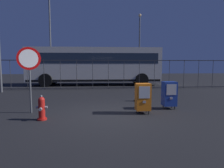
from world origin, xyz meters
name	(u,v)px	position (x,y,z in m)	size (l,w,h in m)	color
ground_plane	(106,115)	(0.00, 0.00, 0.00)	(60.00, 60.00, 0.00)	black
fire_hydrant	(42,108)	(-1.94, -0.41, 0.35)	(0.33, 0.32, 0.75)	red
newspaper_box_primary	(143,97)	(1.25, 0.08, 0.57)	(0.48, 0.42, 1.02)	black
newspaper_box_secondary	(169,94)	(2.40, 0.68, 0.57)	(0.48, 0.42, 1.02)	black
stop_sign	(29,66)	(-2.54, 0.48, 1.60)	(0.71, 0.31, 2.23)	#4C4F54
traffic_cone	(139,95)	(1.60, 2.28, 0.26)	(0.36, 0.36, 0.53)	black
fence_barrier	(101,74)	(0.00, 6.67, 1.02)	(18.03, 0.04, 2.00)	#2D2D33
bus_near	(95,64)	(-0.40, 9.67, 1.71)	(10.55, 2.97, 3.00)	beige
street_light_near_left	(139,42)	(4.47, 14.57, 4.12)	(0.32, 0.32, 7.12)	#4C4F54
street_light_near_right	(50,29)	(-4.30, 11.39, 4.80)	(0.32, 0.32, 8.44)	#4C4F54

